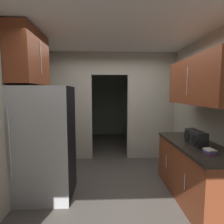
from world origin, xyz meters
name	(u,v)px	position (x,y,z in m)	size (l,w,h in m)	color
ground	(117,194)	(0.00, 0.00, 0.00)	(20.00, 20.00, 0.00)	#47423D
kitchen_overhead_slab	(115,36)	(0.00, 0.50, 2.68)	(3.50, 7.37, 0.06)	silver
kitchen_partition	(113,103)	(0.02, 1.68, 1.41)	(3.10, 0.12, 2.65)	#ADA899
adjoining_room_shell	(110,103)	(0.00, 3.52, 1.33)	(3.10, 2.74, 2.65)	gray
refrigerator	(45,143)	(-1.14, 0.02, 0.89)	(0.84, 0.75, 1.77)	black
lower_cabinet_run	(194,171)	(1.22, -0.15, 0.44)	(0.66, 1.67, 0.89)	brown
upper_cabinet_counterside	(199,81)	(1.22, -0.15, 1.85)	(0.36, 1.50, 0.70)	brown
upper_cabinet_fridgeside	(29,58)	(-1.37, 0.12, 2.22)	(0.36, 0.92, 0.83)	brown
boombox	(196,138)	(1.18, -0.20, 0.99)	(0.17, 0.42, 0.24)	black
book_stack	(210,151)	(1.17, -0.59, 0.91)	(0.13, 0.16, 0.06)	#8C3893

